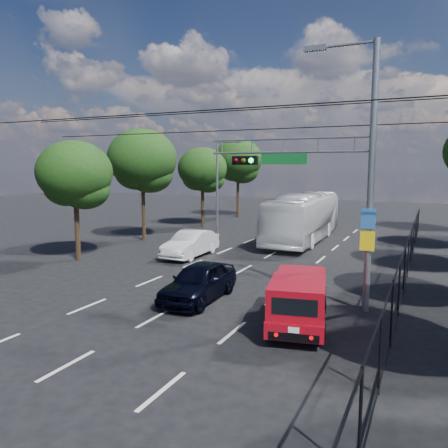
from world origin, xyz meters
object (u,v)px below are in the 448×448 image
Objects in this scene: red_pickup at (299,299)px; white_bus at (304,217)px; signal_mast at (336,166)px; navy_hatchback at (199,281)px; white_van at (191,244)px.

red_pickup is 16.96m from white_bus.
signal_mast reaches higher than navy_hatchback.
signal_mast is 2.10× the size of white_van.
signal_mast is at bearing -72.15° from white_bus.
signal_mast reaches higher than white_van.
navy_hatchback is at bearing -163.49° from signal_mast.
navy_hatchback is at bearing -58.68° from white_van.
red_pickup is 1.13× the size of navy_hatchback.
navy_hatchback is 15.34m from white_bus.
navy_hatchback is 0.96× the size of white_van.
navy_hatchback is (-4.33, 1.06, -0.19)m from red_pickup.
white_bus is at bearing 88.41° from navy_hatchback.
navy_hatchback is (-4.89, -1.45, -4.50)m from signal_mast.
white_van is at bearing 148.87° from signal_mast.
white_van is (-9.35, 5.65, -4.50)m from signal_mast.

